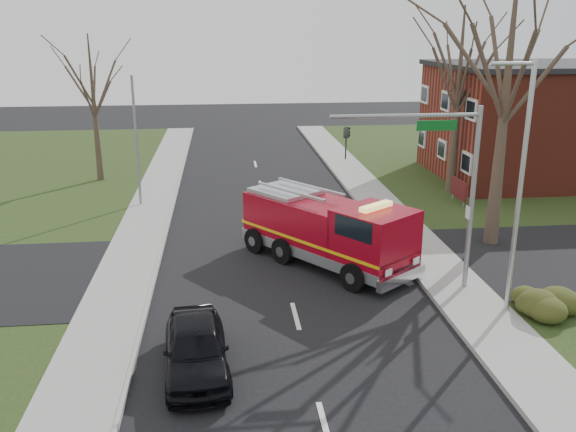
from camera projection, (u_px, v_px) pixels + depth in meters
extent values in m
plane|color=black|center=(296.00, 316.00, 20.59)|extent=(120.00, 120.00, 0.00)
cube|color=gray|center=(472.00, 306.00, 21.20)|extent=(2.40, 80.00, 0.15)
cube|color=gray|center=(108.00, 323.00, 19.93)|extent=(2.40, 80.00, 0.15)
cube|color=maroon|center=(559.00, 124.00, 38.59)|extent=(15.00, 10.00, 7.00)
cube|color=black|center=(567.00, 65.00, 37.52)|extent=(15.40, 10.40, 0.30)
cube|color=silver|center=(442.00, 149.00, 38.26)|extent=(0.12, 1.40, 1.20)
cube|color=#561418|center=(459.00, 189.00, 33.27)|extent=(0.12, 2.00, 1.00)
cylinder|color=gray|center=(464.00, 201.00, 32.64)|extent=(0.08, 0.08, 0.90)
cylinder|color=gray|center=(453.00, 193.00, 34.16)|extent=(0.08, 0.08, 0.90)
ellipsoid|color=#2F3814|center=(566.00, 301.00, 20.39)|extent=(2.80, 2.00, 0.90)
cone|color=#372B20|center=(504.00, 111.00, 25.48)|extent=(0.64, 0.64, 12.00)
cone|color=#372B20|center=(457.00, 103.00, 34.40)|extent=(0.56, 0.56, 10.50)
cone|color=#372B20|center=(95.00, 110.00, 37.21)|extent=(0.44, 0.44, 9.00)
cylinder|color=gray|center=(472.00, 202.00, 21.67)|extent=(0.18, 0.18, 6.80)
cylinder|color=gray|center=(406.00, 116.00, 20.48)|extent=(5.20, 0.14, 0.14)
cube|color=#0C591E|center=(437.00, 125.00, 20.70)|extent=(1.40, 0.06, 0.35)
imported|color=black|center=(347.00, 127.00, 20.38)|extent=(0.22, 0.18, 1.10)
cylinder|color=#B7BABF|center=(520.00, 194.00, 19.61)|extent=(0.16, 0.16, 8.40)
cylinder|color=#B7BABF|center=(513.00, 64.00, 18.32)|extent=(1.40, 0.12, 0.12)
cylinder|color=gray|center=(136.00, 143.00, 32.14)|extent=(0.14, 0.14, 7.00)
cube|color=maroon|center=(305.00, 222.00, 25.61)|extent=(5.10, 5.59, 2.06)
cube|color=maroon|center=(375.00, 240.00, 22.99)|extent=(3.56, 3.56, 2.35)
cube|color=#B7BABF|center=(325.00, 247.00, 25.04)|extent=(6.65, 7.63, 0.44)
cube|color=#E5B20C|center=(325.00, 235.00, 24.88)|extent=(6.66, 7.64, 0.12)
cube|color=black|center=(399.00, 228.00, 22.02)|extent=(1.85, 1.43, 0.83)
cube|color=#E5D866|center=(376.00, 206.00, 22.59)|extent=(1.45, 1.22, 0.18)
cylinder|color=black|center=(353.00, 277.00, 22.42)|extent=(0.92, 1.06, 1.08)
cylinder|color=black|center=(396.00, 260.00, 24.09)|extent=(0.92, 1.06, 1.08)
cylinder|color=black|center=(255.00, 240.00, 26.29)|extent=(0.92, 1.06, 1.08)
cylinder|color=black|center=(297.00, 228.00, 27.96)|extent=(0.92, 1.06, 1.08)
imported|color=black|center=(196.00, 348.00, 17.05)|extent=(2.09, 4.51, 1.50)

